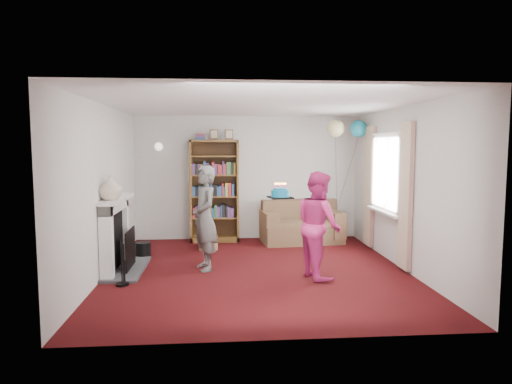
{
  "coord_description": "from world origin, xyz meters",
  "views": [
    {
      "loc": [
        -0.58,
        -6.76,
        1.89
      ],
      "look_at": [
        0.03,
        0.6,
        1.15
      ],
      "focal_mm": 32.0,
      "sensor_mm": 36.0,
      "label": 1
    }
  ],
  "objects": [
    {
      "name": "wall_back",
      "position": [
        0.0,
        2.51,
        1.25
      ],
      "size": [
        4.5,
        0.02,
        2.5
      ],
      "primitive_type": "cube",
      "color": "silver",
      "rests_on": "ground"
    },
    {
      "name": "balloons",
      "position": [
        1.84,
        1.72,
        2.22
      ],
      "size": [
        0.77,
        0.33,
        1.74
      ],
      "color": "#3F3F3F",
      "rests_on": "ground"
    },
    {
      "name": "wicker_basket",
      "position": [
        -0.78,
        1.49,
        0.14
      ],
      "size": [
        0.35,
        0.35,
        0.32
      ],
      "rotation": [
        0.0,
        0.0,
        0.18
      ],
      "color": "olive",
      "rests_on": "ground"
    },
    {
      "name": "wall_left",
      "position": [
        -2.26,
        0.0,
        1.25
      ],
      "size": [
        0.02,
        5.0,
        2.5
      ],
      "primitive_type": "cube",
      "color": "silver",
      "rests_on": "ground"
    },
    {
      "name": "wall_right",
      "position": [
        2.26,
        0.0,
        1.25
      ],
      "size": [
        0.02,
        5.0,
        2.5
      ],
      "primitive_type": "cube",
      "color": "silver",
      "rests_on": "ground"
    },
    {
      "name": "ground",
      "position": [
        0.0,
        0.0,
        0.0
      ],
      "size": [
        5.0,
        5.0,
        0.0
      ],
      "primitive_type": "plane",
      "color": "black",
      "rests_on": "ground"
    },
    {
      "name": "sofa",
      "position": [
        1.04,
        2.06,
        0.31
      ],
      "size": [
        1.54,
        0.81,
        0.81
      ],
      "rotation": [
        0.0,
        0.0,
        0.1
      ],
      "color": "brown",
      "rests_on": "ground"
    },
    {
      "name": "window_bay",
      "position": [
        2.21,
        0.6,
        1.2
      ],
      "size": [
        0.14,
        2.02,
        2.2
      ],
      "color": "white",
      "rests_on": "ground"
    },
    {
      "name": "ceiling",
      "position": [
        0.0,
        0.0,
        2.5
      ],
      "size": [
        4.5,
        5.0,
        0.01
      ],
      "primitive_type": "cube",
      "color": "white",
      "rests_on": "wall_back"
    },
    {
      "name": "person_magenta",
      "position": [
        0.85,
        -0.39,
        0.77
      ],
      "size": [
        0.74,
        0.86,
        1.54
      ],
      "primitive_type": "imported",
      "rotation": [
        0.0,
        0.0,
        1.81
      ],
      "color": "#C02669",
      "rests_on": "ground"
    },
    {
      "name": "bookcase",
      "position": [
        -0.66,
        2.3,
        0.98
      ],
      "size": [
        0.95,
        0.42,
        2.22
      ],
      "color": "#472B14",
      "rests_on": "ground"
    },
    {
      "name": "person_striped",
      "position": [
        -0.79,
        0.15,
        0.8
      ],
      "size": [
        0.54,
        0.67,
        1.6
      ],
      "primitive_type": "imported",
      "rotation": [
        0.0,
        0.0,
        -1.27
      ],
      "color": "black",
      "rests_on": "ground"
    },
    {
      "name": "fireplace",
      "position": [
        -2.09,
        0.19,
        0.51
      ],
      "size": [
        0.55,
        1.8,
        1.12
      ],
      "color": "#3F3F42",
      "rests_on": "ground"
    },
    {
      "name": "mantel_vase",
      "position": [
        -2.12,
        -0.15,
        1.3
      ],
      "size": [
        0.45,
        0.45,
        0.35
      ],
      "primitive_type": "imported",
      "rotation": [
        0.0,
        0.0,
        -0.43
      ],
      "color": "beige",
      "rests_on": "fireplace"
    },
    {
      "name": "birthday_cake",
      "position": [
        0.33,
        -0.08,
        1.19
      ],
      "size": [
        0.33,
        0.33,
        0.22
      ],
      "rotation": [
        0.0,
        0.0,
        0.2
      ],
      "color": "black",
      "rests_on": "ground"
    },
    {
      "name": "wall_sconce",
      "position": [
        -1.75,
        2.36,
        1.88
      ],
      "size": [
        0.16,
        0.23,
        0.16
      ],
      "color": "gold",
      "rests_on": "ground"
    }
  ]
}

